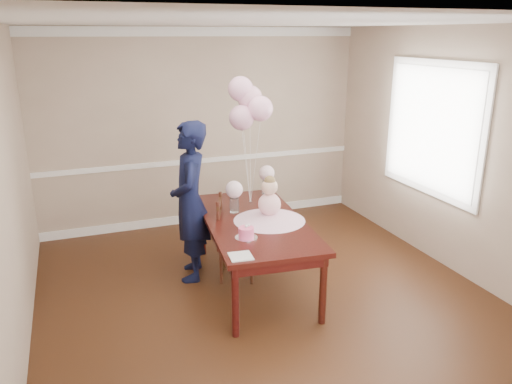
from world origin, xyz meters
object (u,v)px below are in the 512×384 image
birthday_cake (246,232)px  dining_chair_seat (237,242)px  dining_table_top (254,222)px  woman (190,202)px

birthday_cake → dining_chair_seat: 0.76m
dining_table_top → birthday_cake: bearing=-114.0°
woman → birthday_cake: bearing=35.8°
dining_table_top → birthday_cake: (-0.24, -0.42, 0.08)m
birthday_cake → woman: woman is taller
dining_table_top → woman: woman is taller
dining_table_top → dining_chair_seat: bearing=124.4°
birthday_cake → dining_chair_seat: bearing=79.7°
birthday_cake → dining_chair_seat: (0.12, 0.65, -0.38)m
dining_chair_seat → dining_table_top: bearing=-40.2°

